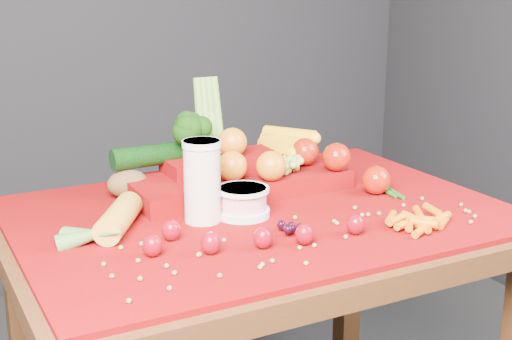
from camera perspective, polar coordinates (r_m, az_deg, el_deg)
name	(u,v)px	position (r m, az deg, el deg)	size (l,w,h in m)	color
table	(260,255)	(1.61, 0.33, -6.85)	(1.10, 0.80, 0.75)	#341B0B
red_cloth	(260,213)	(1.58, 0.34, -3.46)	(1.05, 0.75, 0.01)	#6F0403
milk_glass	(202,178)	(1.49, -4.33, -0.67)	(0.08, 0.08, 0.18)	beige
yogurt_bowl	(243,201)	(1.53, -1.06, -2.47)	(0.12, 0.12, 0.06)	silver
strawberry_scatter	(244,234)	(1.37, -0.95, -5.17)	(0.44, 0.18, 0.05)	maroon
dark_grape_cluster	(293,227)	(1.44, 2.97, -4.56)	(0.06, 0.05, 0.03)	black
soybean_scatter	(308,237)	(1.41, 4.16, -5.40)	(0.84, 0.24, 0.01)	olive
corn_ear	(102,229)	(1.43, -12.26, -4.66)	(0.26, 0.27, 0.06)	gold
potato	(128,184)	(1.69, -10.24, -1.07)	(0.10, 0.07, 0.07)	brown
baby_carrot_pile	(421,218)	(1.52, 13.09, -3.79)	(0.17, 0.17, 0.03)	#D26407
green_bean_pile	(387,188)	(1.75, 10.43, -1.46)	(0.14, 0.12, 0.01)	#1B5914
produce_mound	(242,167)	(1.71, -1.11, 0.28)	(0.60, 0.35, 0.27)	#6F0403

